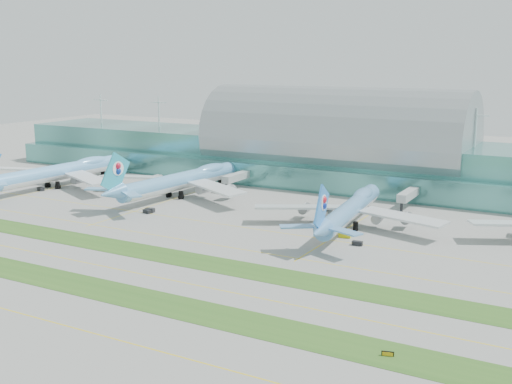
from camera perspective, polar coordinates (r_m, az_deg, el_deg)
The scene contains 18 objects.
ground at distance 185.03m, azimuth -8.36°, elevation -5.79°, with size 700.00×700.00×0.00m, color gray.
terminal at distance 292.14m, azimuth 7.07°, elevation 3.60°, with size 340.00×69.10×36.00m.
grass_strip_near at distance 164.95m, azimuth -14.32°, elevation -8.24°, with size 420.00×12.00×0.08m, color #2D591E.
grass_strip_far at distance 186.53m, azimuth -7.98°, elevation -5.62°, with size 420.00×12.00×0.08m, color #2D591E.
taxiline_a at distance 152.18m, azimuth -19.55°, elevation -10.31°, with size 420.00×0.35×0.01m, color yellow.
taxiline_b at distance 174.72m, azimuth -11.16°, elevation -6.96°, with size 420.00×0.35×0.01m, color yellow.
taxiline_c at distance 198.94m, azimuth -5.21°, elevation -4.45°, with size 420.00×0.35×0.01m, color yellow.
taxiline_d at distance 216.76m, azimuth -1.93°, elevation -3.04°, with size 420.00×0.35×0.01m, color yellow.
airliner_a at distance 294.97m, azimuth -17.00°, elevation 1.82°, with size 72.05×81.92×22.54m.
airliner_b at distance 263.71m, azimuth -6.57°, elevation 1.13°, with size 72.23×82.36×22.66m.
airliner_c at distance 216.79m, azimuth 8.41°, elevation -1.43°, with size 65.52×74.76×20.57m.
gse_a at distance 313.93m, azimuth -21.76°, elevation 0.91°, with size 2.98×1.72×1.41m, color #CD920C.
gse_b at distance 288.77m, azimuth -18.60°, elevation 0.25°, with size 3.22×1.77×1.51m, color black.
gse_c at distance 238.74m, azimuth -9.42°, elevation -1.61°, with size 3.28×2.09×1.55m, color black.
gse_d at distance 237.55m, azimuth -9.66°, elevation -1.71°, with size 3.25×1.64×1.34m, color black.
gse_e at distance 204.70m, azimuth 7.90°, elevation -3.83°, with size 3.68×1.78×1.48m, color #C2C00B.
gse_f at distance 196.86m, azimuth 8.99°, elevation -4.52°, with size 3.13×1.62×1.32m, color black.
taxiway_sign_east at distance 128.05m, azimuth 11.63°, elevation -13.91°, with size 2.37×0.84×1.01m.
Camera 1 is at (108.24, -139.39, 55.59)m, focal length 45.00 mm.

